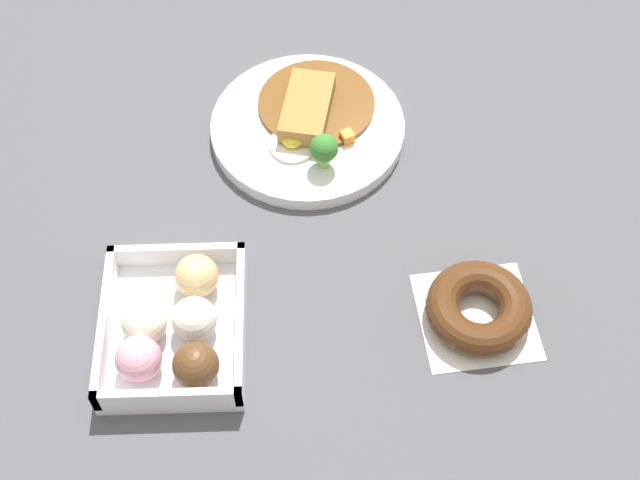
{
  "coord_description": "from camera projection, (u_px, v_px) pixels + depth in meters",
  "views": [
    {
      "loc": [
        -0.59,
        -0.01,
        0.82
      ],
      "look_at": [
        -0.06,
        -0.03,
        0.03
      ],
      "focal_mm": 49.3,
      "sensor_mm": 36.0,
      "label": 1
    }
  ],
  "objects": [
    {
      "name": "ground_plane",
      "position": [
        294.0,
        215.0,
        1.01
      ],
      "size": [
        1.6,
        1.6,
        0.0
      ],
      "primitive_type": "plane",
      "color": "#4C4C51"
    },
    {
      "name": "curry_plate",
      "position": [
        309.0,
        125.0,
        1.07
      ],
      "size": [
        0.24,
        0.24,
        0.06
      ],
      "color": "white",
      "rests_on": "ground_plane"
    },
    {
      "name": "donut_box",
      "position": [
        174.0,
        328.0,
        0.9
      ],
      "size": [
        0.18,
        0.15,
        0.06
      ],
      "color": "white",
      "rests_on": "ground_plane"
    },
    {
      "name": "chocolate_ring_donut",
      "position": [
        479.0,
        308.0,
        0.92
      ],
      "size": [
        0.13,
        0.13,
        0.04
      ],
      "color": "white",
      "rests_on": "ground_plane"
    }
  ]
}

